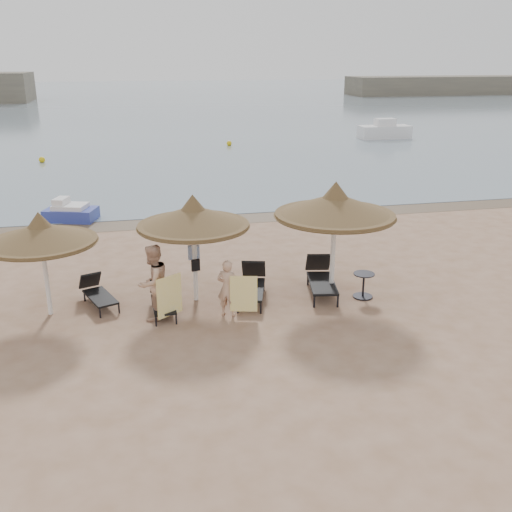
{
  "coord_description": "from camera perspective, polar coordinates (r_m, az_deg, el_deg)",
  "views": [
    {
      "loc": [
        -1.53,
        -12.14,
        6.07
      ],
      "look_at": [
        1.39,
        1.2,
        1.29
      ],
      "focal_mm": 40.0,
      "sensor_mm": 36.0,
      "label": 1
    }
  ],
  "objects": [
    {
      "name": "ground",
      "position": [
        13.66,
        -4.64,
        -7.16
      ],
      "size": [
        160.0,
        160.0,
        0.0
      ],
      "primitive_type": "plane",
      "color": "#A17F67",
      "rests_on": "ground"
    },
    {
      "name": "sea",
      "position": [
        92.35,
        -11.78,
        15.14
      ],
      "size": [
        200.0,
        140.0,
        0.03
      ],
      "primitive_type": "cube",
      "color": "slate",
      "rests_on": "ground"
    },
    {
      "name": "wet_sand_strip",
      "position": [
        22.43,
        -7.97,
        3.4
      ],
      "size": [
        200.0,
        1.6,
        0.01
      ],
      "primitive_type": "cube",
      "color": "brown",
      "rests_on": "ground"
    },
    {
      "name": "palapa_left",
      "position": [
        14.49,
        -20.74,
        2.09
      ],
      "size": [
        2.66,
        2.66,
        2.63
      ],
      "rotation": [
        0.0,
        0.0,
        0.39
      ],
      "color": "white",
      "rests_on": "ground"
    },
    {
      "name": "palapa_center",
      "position": [
        14.44,
        -6.3,
        3.9
      ],
      "size": [
        2.87,
        2.87,
        2.85
      ],
      "rotation": [
        0.0,
        0.0,
        0.41
      ],
      "color": "white",
      "rests_on": "ground"
    },
    {
      "name": "palapa_right",
      "position": [
        14.73,
        7.91,
        4.99
      ],
      "size": [
        3.14,
        3.14,
        3.12
      ],
      "rotation": [
        0.0,
        0.0,
        -0.16
      ],
      "color": "white",
      "rests_on": "ground"
    },
    {
      "name": "lounger_far_left",
      "position": [
        15.32,
        -15.59,
        -3.5
      ],
      "size": [
        1.08,
        1.69,
        0.72
      ],
      "rotation": [
        0.0,
        0.0,
        0.37
      ],
      "color": "black",
      "rests_on": "ground"
    },
    {
      "name": "lounger_near_left",
      "position": [
        14.56,
        -9.32,
        -4.25
      ],
      "size": [
        0.57,
        1.61,
        0.71
      ],
      "rotation": [
        0.0,
        0.0,
        0.02
      ],
      "color": "black",
      "rests_on": "ground"
    },
    {
      "name": "lounger_near_right",
      "position": [
        15.14,
        -0.39,
        -2.77
      ],
      "size": [
        1.13,
        2.01,
        0.86
      ],
      "rotation": [
        0.0,
        0.0,
        -0.28
      ],
      "color": "black",
      "rests_on": "ground"
    },
    {
      "name": "lounger_far_right",
      "position": [
        15.62,
        6.51,
        -2.11
      ],
      "size": [
        1.04,
        2.1,
        0.9
      ],
      "rotation": [
        0.0,
        0.0,
        -0.2
      ],
      "color": "black",
      "rests_on": "ground"
    },
    {
      "name": "side_table",
      "position": [
        15.42,
        10.68,
        -2.97
      ],
      "size": [
        0.56,
        0.56,
        0.68
      ],
      "rotation": [
        0.0,
        0.0,
        0.2
      ],
      "color": "black",
      "rests_on": "ground"
    },
    {
      "name": "person_left",
      "position": [
        13.87,
        -10.28,
        -2.06
      ],
      "size": [
        1.18,
        1.17,
        2.19
      ],
      "primitive_type": "imported",
      "rotation": [
        0.0,
        0.0,
        3.92
      ],
      "color": "tan",
      "rests_on": "ground"
    },
    {
      "name": "person_right",
      "position": [
        13.93,
        -2.87,
        -2.78
      ],
      "size": [
        0.92,
        0.81,
        1.69
      ],
      "primitive_type": "imported",
      "rotation": [
        0.0,
        0.0,
        2.66
      ],
      "color": "tan",
      "rests_on": "ground"
    },
    {
      "name": "towel_left",
      "position": [
        13.71,
        -8.65,
        -3.99
      ],
      "size": [
        0.62,
        0.41,
        1.02
      ],
      "rotation": [
        0.0,
        0.0,
        0.58
      ],
      "color": "yellow",
      "rests_on": "ground"
    },
    {
      "name": "towel_right",
      "position": [
        13.83,
        -1.25,
        -3.81
      ],
      "size": [
        0.65,
        0.18,
        0.93
      ],
      "rotation": [
        0.0,
        0.0,
        -0.24
      ],
      "color": "yellow",
      "rests_on": "ground"
    },
    {
      "name": "bag_patterned",
      "position": [
        14.91,
        -6.24,
        0.35
      ],
      "size": [
        0.31,
        0.12,
        0.38
      ],
      "rotation": [
        0.0,
        0.0,
        -0.06
      ],
      "color": "white",
      "rests_on": "ground"
    },
    {
      "name": "bag_dark",
      "position": [
        14.67,
        -6.06,
        -0.92
      ],
      "size": [
        0.23,
        0.12,
        0.31
      ],
      "rotation": [
        0.0,
        0.0,
        0.26
      ],
      "color": "black",
      "rests_on": "ground"
    },
    {
      "name": "pedal_boat",
      "position": [
        23.5,
        -18.08,
        4.19
      ],
      "size": [
        2.17,
        1.66,
        0.9
      ],
      "rotation": [
        0.0,
        0.0,
        -0.31
      ],
      "color": "#2F3DA2",
      "rests_on": "ground"
    },
    {
      "name": "buoy_left",
      "position": [
        37.33,
        -20.62,
        9.0
      ],
      "size": [
        0.37,
        0.37,
        0.37
      ],
      "primitive_type": "sphere",
      "color": "yellow",
      "rests_on": "ground"
    },
    {
      "name": "buoy_mid",
      "position": [
        41.93,
        -2.7,
        11.19
      ],
      "size": [
        0.37,
        0.37,
        0.37
      ],
      "primitive_type": "sphere",
      "color": "yellow",
      "rests_on": "ground"
    }
  ]
}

